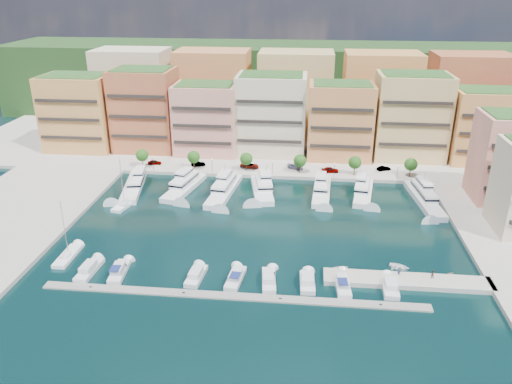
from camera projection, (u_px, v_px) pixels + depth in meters
ground at (263, 225)px, 119.09m from camera, size 400.00×400.00×0.00m
north_quay at (279, 146)px, 175.84m from camera, size 220.00×64.00×2.00m
hillside at (285, 113)px, 219.78m from camera, size 240.00×40.00×58.00m
south_pontoon at (232, 297)px, 91.91m from camera, size 72.00×2.20×0.35m
finger_pier at (407, 283)px, 96.09m from camera, size 32.00×5.00×2.00m
apartment_0 at (79, 112)px, 165.93m from camera, size 22.00×16.50×24.80m
apartment_1 at (145, 110)px, 165.28m from camera, size 20.00×16.50×26.80m
apartment_2 at (207, 119)px, 162.22m from camera, size 20.00×15.50×22.80m
apartment_3 at (271, 114)px, 161.47m from camera, size 22.00×16.50×25.80m
apartment_4 at (340, 121)px, 157.93m from camera, size 20.00×15.50×23.80m
apartment_5 at (410, 116)px, 157.08m from camera, size 22.00×16.50×26.80m
apartment_6 at (484, 126)px, 153.93m from camera, size 20.00×15.50×22.80m
backblock_0 at (134, 90)px, 185.81m from camera, size 26.00×18.00×30.00m
backblock_1 at (214, 92)px, 182.95m from camera, size 26.00×18.00×30.00m
backblock_2 at (295, 94)px, 180.09m from camera, size 26.00×18.00×30.00m
backblock_3 at (380, 96)px, 177.23m from camera, size 26.00×18.00×30.00m
backblock_4 at (467, 98)px, 174.37m from camera, size 26.00×18.00×30.00m
tree_0 at (142, 155)px, 151.71m from camera, size 3.80×3.80×5.65m
tree_1 at (194, 157)px, 150.18m from camera, size 3.80×3.80×5.65m
tree_2 at (246, 159)px, 148.66m from camera, size 3.80×3.80×5.65m
tree_3 at (300, 161)px, 147.13m from camera, size 3.80×3.80×5.65m
tree_4 at (355, 163)px, 145.61m from camera, size 3.80×3.80×5.65m
tree_5 at (411, 165)px, 144.08m from camera, size 3.80×3.80×5.65m
lamppost_0 at (153, 161)px, 149.58m from camera, size 0.30×0.30×4.20m
lamppost_1 at (212, 163)px, 147.87m from camera, size 0.30×0.30×4.20m
lamppost_2 at (272, 165)px, 146.15m from camera, size 0.30×0.30×4.20m
lamppost_3 at (334, 168)px, 144.43m from camera, size 0.30×0.30×4.20m
lamppost_4 at (398, 170)px, 142.72m from camera, size 0.30×0.30×4.20m
yacht_0 at (134, 184)px, 139.59m from camera, size 8.33×22.34×7.30m
yacht_1 at (185, 186)px, 138.88m from camera, size 8.92×20.91×7.30m
yacht_2 at (224, 188)px, 136.75m from camera, size 7.20×23.24×7.30m
yacht_3 at (262, 187)px, 137.39m from camera, size 8.19×19.54×7.30m
yacht_4 at (322, 190)px, 135.75m from camera, size 5.54×19.42×7.30m
yacht_5 at (363, 191)px, 135.23m from camera, size 7.00×18.33×7.30m
yacht_6 at (424, 197)px, 131.33m from camera, size 6.76×23.99×7.30m
cruiser_0 at (89, 270)px, 99.46m from camera, size 3.15×8.78×2.55m
cruiser_1 at (119, 272)px, 98.85m from camera, size 3.36×8.58×2.66m
cruiser_3 at (196, 276)px, 97.40m from camera, size 3.38×7.68×2.55m
cruiser_4 at (235, 278)px, 96.63m from camera, size 3.47×8.36×2.66m
cruiser_5 at (269, 280)px, 96.03m from camera, size 3.38×8.44×2.55m
cruiser_6 at (307, 282)px, 95.34m from camera, size 3.11×7.36×2.55m
cruiser_7 at (342, 284)px, 94.67m from camera, size 3.12×8.72×2.66m
cruiser_8 at (390, 287)px, 93.86m from camera, size 3.00×7.43×2.55m
sailboat_0 at (68, 257)px, 104.75m from camera, size 2.88×9.31×13.20m
sailboat_2 at (124, 206)px, 128.36m from camera, size 4.59×8.70×13.20m
tender_3 at (450, 274)px, 98.56m from camera, size 1.69×1.58×0.73m
tender_0 at (341, 269)px, 100.29m from camera, size 4.11×3.59×0.71m
tender_2 at (399, 267)px, 100.86m from camera, size 4.72×4.04×0.83m
car_0 at (155, 162)px, 154.87m from camera, size 4.47×2.54×1.43m
car_1 at (198, 164)px, 153.42m from camera, size 4.61×2.99×1.43m
car_2 at (249, 165)px, 151.99m from camera, size 6.12×3.66×1.59m
car_3 at (295, 167)px, 151.18m from camera, size 5.34×3.75×1.44m
car_4 at (330, 170)px, 148.36m from camera, size 5.11×2.49×1.68m
car_5 at (384, 168)px, 149.89m from camera, size 4.38×2.92×1.36m
person_0 at (399, 271)px, 96.69m from camera, size 0.72×0.80×1.84m
person_1 at (432, 274)px, 95.59m from camera, size 0.87×0.68×1.75m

